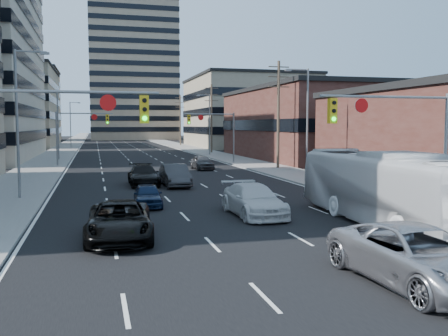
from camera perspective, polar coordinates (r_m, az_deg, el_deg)
The scene contains 30 objects.
ground at distance 14.26m, azimuth 11.68°, elevation -13.71°, with size 400.00×400.00×0.00m, color black.
road_surface at distance 142.30m, azimuth -12.15°, elevation 3.01°, with size 18.00×300.00×0.02m, color black.
sidewalk_left at distance 142.27m, azimuth -16.79°, elevation 2.94°, with size 5.00×300.00×0.15m, color slate.
sidewalk_right at distance 143.25m, azimuth -7.54°, elevation 3.12°, with size 5.00×300.00×0.15m, color slate.
office_left_far at distance 113.58m, azimuth -23.82°, elevation 6.28°, with size 20.00×30.00×16.00m, color gray.
storefront_right_mid at distance 68.98m, azimuth 11.28°, elevation 4.82°, with size 20.00×30.00×9.00m, color #472119.
office_right_far at distance 104.83m, azimuth 2.67°, elevation 6.29°, with size 22.00×28.00×14.00m, color gray.
apartment_tower at distance 164.37m, azimuth -10.50°, elevation 13.42°, with size 26.00×26.00×58.00m, color gray.
bg_block_left at distance 153.77m, azimuth -22.93°, elevation 6.59°, with size 24.00×24.00×20.00m, color #ADA089.
bg_block_right at distance 147.11m, azimuth 0.42°, elevation 5.52°, with size 22.00×22.00×12.00m, color gray.
signal_near_left at distance 20.14m, azimuth -18.64°, elevation 4.09°, with size 6.59×0.33×6.00m.
signal_near_right at distance 24.21m, azimuth 19.37°, elevation 4.17°, with size 6.59×0.33×6.00m.
signal_far_left at distance 57.12m, azimuth -16.27°, elevation 4.51°, with size 6.09×0.33×6.00m.
signal_far_right at distance 58.72m, azimuth -1.06°, elevation 4.71°, with size 6.09×0.33×6.00m.
utility_pole_block at distance 51.46m, azimuth 6.23°, elevation 6.30°, with size 2.20×0.28×11.00m.
utility_pole_midblock at distance 80.21m, azimuth -1.43°, elevation 5.83°, with size 2.20×0.28×11.00m.
utility_pole_distant at distance 109.63m, azimuth -5.02°, elevation 5.58°, with size 2.20×0.28×11.00m.
streetlight_left_near at distance 32.39m, azimuth -22.30°, elevation 5.49°, with size 2.03×0.22×9.00m.
streetlight_left_mid at distance 67.24m, azimuth -18.31°, elevation 5.14°, with size 2.03×0.22×9.00m.
streetlight_left_far at distance 102.19m, azimuth -17.05°, elevation 5.02°, with size 2.03×0.22×9.00m.
streetlight_right_near at distance 40.56m, azimuth 9.30°, elevation 5.61°, with size 2.03×0.22×9.00m.
streetlight_right_far at distance 73.94m, azimuth -1.78°, elevation 5.34°, with size 2.03×0.22×9.00m.
black_pickup at distance 20.21m, azimuth -11.87°, elevation -5.94°, with size 2.52×5.46×1.52m, color black.
white_van at distance 25.02m, azimuth 3.39°, elevation -3.69°, with size 2.21×5.43×1.58m, color silver.
silver_suv at distance 15.32m, azimuth 21.27°, elevation -9.37°, with size 2.79×6.05×1.68m, color #A4A3A8.
transit_bus at distance 23.87m, azimuth 17.85°, elevation -2.18°, with size 2.82×12.05×3.36m, color silver.
sedan_blue at distance 28.07m, azimuth -8.72°, elevation -3.09°, with size 1.51×3.76×1.28m, color #0D1A34.
sedan_grey_center at distance 37.00m, azimuth -5.61°, elevation -0.85°, with size 1.73×4.97×1.64m, color #2F2F31.
sedan_black_far at distance 37.91m, azimuth -9.19°, elevation -0.82°, with size 2.16×5.32×1.55m, color black.
sedan_grey_right at distance 50.82m, azimuth -2.53°, elevation 0.64°, with size 1.72×4.28×1.46m, color #363638.
Camera 1 is at (-6.04, -12.10, 4.54)m, focal length 40.00 mm.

